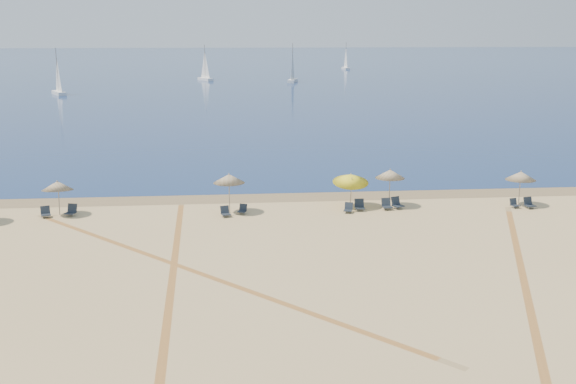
# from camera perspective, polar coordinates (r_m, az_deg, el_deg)

# --- Properties ---
(ground) EXTENTS (160.00, 160.00, 0.00)m
(ground) POSITION_cam_1_polar(r_m,az_deg,el_deg) (24.03, 4.47, -14.29)
(ground) COLOR tan
(ground) RESTS_ON ground
(ocean) EXTENTS (500.00, 500.00, 0.00)m
(ocean) POSITION_cam_1_polar(r_m,az_deg,el_deg) (246.21, -4.41, 10.90)
(ocean) COLOR #0C2151
(ocean) RESTS_ON ground
(wet_sand) EXTENTS (500.00, 500.00, 0.00)m
(wet_sand) POSITION_cam_1_polar(r_m,az_deg,el_deg) (46.45, -0.45, -0.40)
(wet_sand) COLOR olive
(wet_sand) RESTS_ON ground
(umbrella_1) EXTENTS (1.91, 1.96, 2.25)m
(umbrella_1) POSITION_cam_1_polar(r_m,az_deg,el_deg) (43.81, -18.91, 0.51)
(umbrella_1) COLOR gray
(umbrella_1) RESTS_ON ground
(umbrella_2) EXTENTS (1.97, 1.97, 2.54)m
(umbrella_2) POSITION_cam_1_polar(r_m,az_deg,el_deg) (42.09, -5.01, 1.14)
(umbrella_2) COLOR gray
(umbrella_2) RESTS_ON ground
(umbrella_3) EXTENTS (2.32, 2.38, 2.45)m
(umbrella_3) POSITION_cam_1_polar(r_m,az_deg,el_deg) (43.46, 5.33, 1.16)
(umbrella_3) COLOR gray
(umbrella_3) RESTS_ON ground
(umbrella_4) EXTENTS (1.90, 1.90, 2.51)m
(umbrella_4) POSITION_cam_1_polar(r_m,az_deg,el_deg) (43.95, 8.63, 1.52)
(umbrella_4) COLOR gray
(umbrella_4) RESTS_ON ground
(umbrella_5) EXTENTS (1.94, 1.95, 2.33)m
(umbrella_5) POSITION_cam_1_polar(r_m,az_deg,el_deg) (46.28, 19.08, 1.31)
(umbrella_5) COLOR gray
(umbrella_5) RESTS_ON ground
(chair_2) EXTENTS (0.73, 0.79, 0.67)m
(chair_2) POSITION_cam_1_polar(r_m,az_deg,el_deg) (43.97, -19.82, -1.64)
(chair_2) COLOR black
(chair_2) RESTS_ON ground
(chair_3) EXTENTS (0.75, 0.83, 0.72)m
(chair_3) POSITION_cam_1_polar(r_m,az_deg,el_deg) (43.82, -17.85, -1.51)
(chair_3) COLOR black
(chair_3) RESTS_ON ground
(chair_4) EXTENTS (0.69, 0.75, 0.65)m
(chair_4) POSITION_cam_1_polar(r_m,az_deg,el_deg) (41.69, -5.32, -1.69)
(chair_4) COLOR black
(chair_4) RESTS_ON ground
(chair_5) EXTENTS (0.66, 0.71, 0.59)m
(chair_5) POSITION_cam_1_polar(r_m,az_deg,el_deg) (42.29, -3.86, -1.48)
(chair_5) COLOR black
(chair_5) RESTS_ON ground
(chair_6) EXTENTS (0.69, 0.75, 0.63)m
(chair_6) POSITION_cam_1_polar(r_m,az_deg,el_deg) (42.58, 5.13, -1.38)
(chair_6) COLOR black
(chair_6) RESTS_ON ground
(chair_7) EXTENTS (0.62, 0.72, 0.72)m
(chair_7) POSITION_cam_1_polar(r_m,az_deg,el_deg) (43.16, 6.07, -1.14)
(chair_7) COLOR black
(chair_7) RESTS_ON ground
(chair_8) EXTENTS (0.64, 0.73, 0.71)m
(chair_8) POSITION_cam_1_polar(r_m,az_deg,el_deg) (43.63, 8.34, -1.06)
(chair_8) COLOR black
(chair_8) RESTS_ON ground
(chair_9) EXTENTS (0.85, 0.91, 0.74)m
(chair_9) POSITION_cam_1_polar(r_m,az_deg,el_deg) (43.95, 9.20, -0.96)
(chair_9) COLOR black
(chair_9) RESTS_ON ground
(chair_10) EXTENTS (0.61, 0.67, 0.59)m
(chair_10) POSITION_cam_1_polar(r_m,az_deg,el_deg) (46.00, 18.59, -0.94)
(chair_10) COLOR black
(chair_10) RESTS_ON ground
(chair_11) EXTENTS (0.70, 0.78, 0.70)m
(chair_11) POSITION_cam_1_polar(r_m,az_deg,el_deg) (46.20, 19.71, -0.91)
(chair_11) COLOR black
(chair_11) RESTS_ON ground
(sailboat_0) EXTENTS (3.73, 5.33, 7.94)m
(sailboat_0) POSITION_cam_1_polar(r_m,az_deg,el_deg) (156.41, -7.02, 10.22)
(sailboat_0) COLOR white
(sailboat_0) RESTS_ON ocean
(sailboat_1) EXTENTS (1.66, 5.25, 7.71)m
(sailboat_1) POSITION_cam_1_polar(r_m,az_deg,el_deg) (200.41, 4.91, 10.96)
(sailboat_1) COLOR white
(sailboat_1) RESTS_ON ocean
(sailboat_2) EXTENTS (3.64, 5.53, 8.14)m
(sailboat_2) POSITION_cam_1_polar(r_m,az_deg,el_deg) (127.46, -18.86, 8.90)
(sailboat_2) COLOR white
(sailboat_2) RESTS_ON ocean
(sailboat_3) EXTENTS (2.87, 5.85, 8.44)m
(sailboat_3) POSITION_cam_1_polar(r_m,az_deg,el_deg) (150.08, 0.39, 10.25)
(sailboat_3) COLOR white
(sailboat_3) RESTS_ON ocean
(tire_tracks) EXTENTS (53.29, 42.35, 0.00)m
(tire_tracks) POSITION_cam_1_polar(r_m,az_deg,el_deg) (31.45, 0.33, -7.32)
(tire_tracks) COLOR tan
(tire_tracks) RESTS_ON ground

